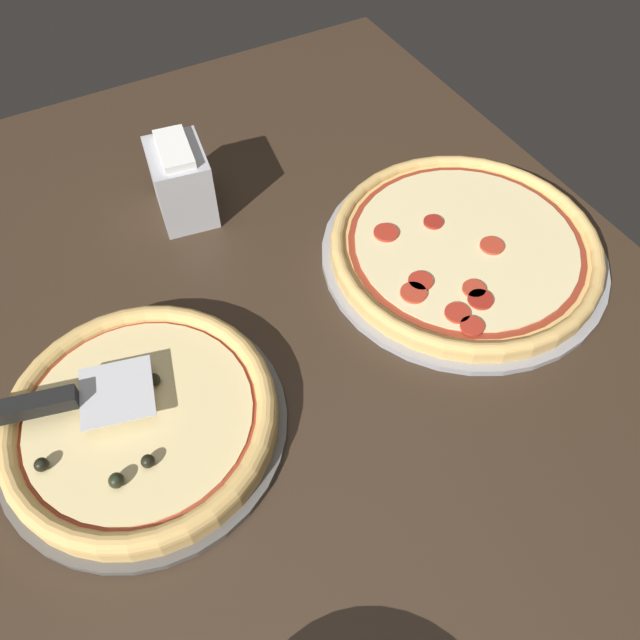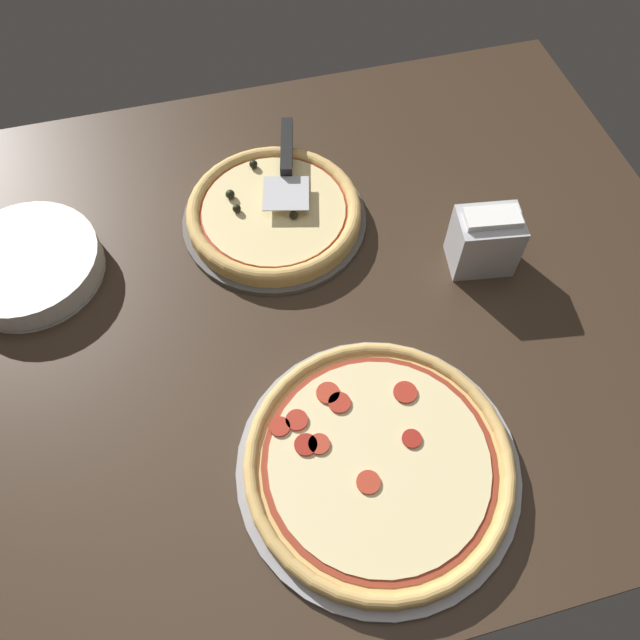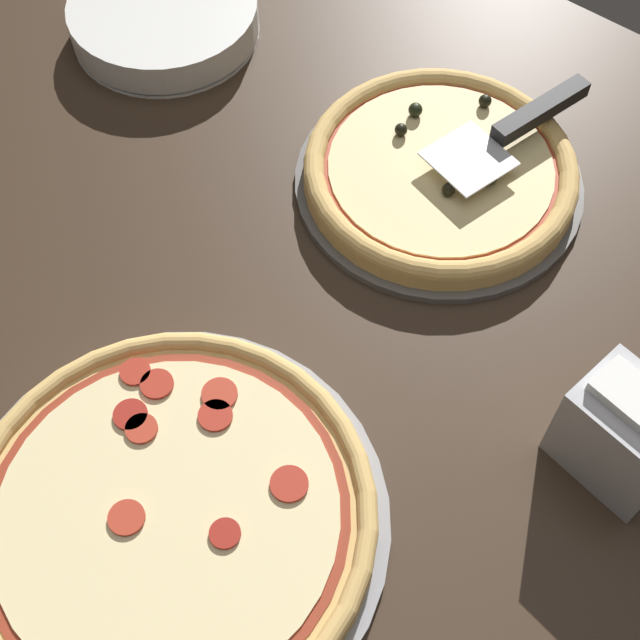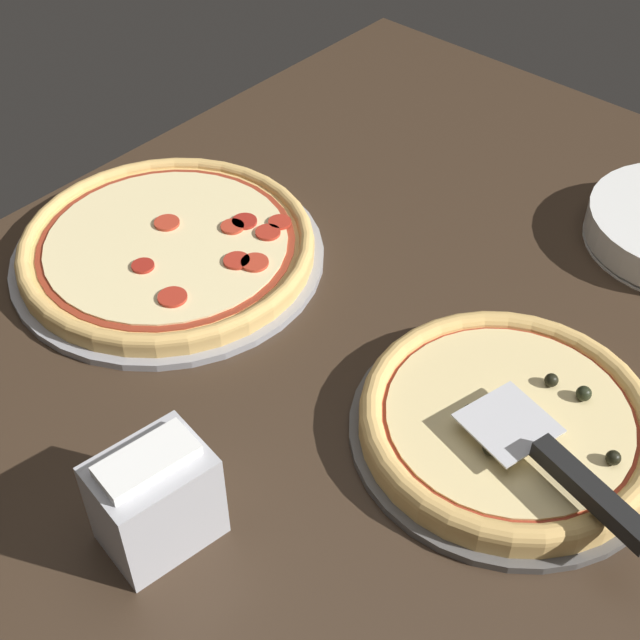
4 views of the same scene
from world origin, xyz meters
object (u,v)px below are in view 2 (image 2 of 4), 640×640
at_px(pizza_front, 274,211).
at_px(plate_stack, 28,265).
at_px(pizza_back, 379,462).
at_px(serving_spatula, 287,156).
at_px(napkin_holder, 485,240).

xyz_separation_m(pizza_front, plate_stack, (0.44, 0.01, -0.00)).
bearing_deg(plate_stack, pizza_front, -178.63).
relative_size(pizza_back, serving_spatula, 1.70).
height_order(pizza_front, serving_spatula, serving_spatula).
distance_m(pizza_back, serving_spatula, 0.60).
distance_m(serving_spatula, napkin_holder, 0.40).
relative_size(serving_spatula, napkin_holder, 1.86).
xyz_separation_m(serving_spatula, napkin_holder, (-0.28, 0.28, -0.00)).
distance_m(pizza_front, plate_stack, 0.44).
relative_size(plate_stack, napkin_holder, 2.04).
relative_size(pizza_front, pizza_back, 0.82).
bearing_deg(pizza_front, plate_stack, 1.37).
xyz_separation_m(pizza_front, pizza_back, (-0.04, 0.50, -0.00)).
bearing_deg(pizza_back, plate_stack, -45.52).
relative_size(pizza_back, napkin_holder, 3.17).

